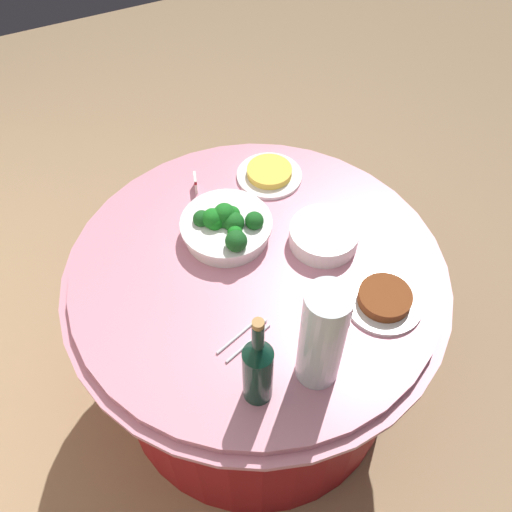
{
  "coord_description": "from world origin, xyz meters",
  "views": [
    {
      "loc": [
        -0.92,
        0.42,
        2.07
      ],
      "look_at": [
        0.0,
        0.0,
        0.79
      ],
      "focal_mm": 39.71,
      "sensor_mm": 36.0,
      "label": 1
    }
  ],
  "objects_px": {
    "plate_stack": "(324,237)",
    "decorative_fruit_vase": "(323,340)",
    "wine_bottle": "(258,369)",
    "label_placard_front": "(195,182)",
    "serving_tongs": "(246,337)",
    "food_plate_stir_fry": "(384,299)",
    "broccoli_bowl": "(227,226)",
    "food_plate_fried_egg": "(269,174)"
  },
  "relations": [
    {
      "from": "plate_stack",
      "to": "decorative_fruit_vase",
      "type": "distance_m",
      "value": 0.45
    },
    {
      "from": "plate_stack",
      "to": "serving_tongs",
      "type": "bearing_deg",
      "value": 120.05
    },
    {
      "from": "wine_bottle",
      "to": "serving_tongs",
      "type": "bearing_deg",
      "value": -13.04
    },
    {
      "from": "broccoli_bowl",
      "to": "food_plate_stir_fry",
      "type": "bearing_deg",
      "value": -143.61
    },
    {
      "from": "serving_tongs",
      "to": "food_plate_stir_fry",
      "type": "xyz_separation_m",
      "value": [
        -0.06,
        -0.4,
        0.01
      ]
    },
    {
      "from": "decorative_fruit_vase",
      "to": "label_placard_front",
      "type": "bearing_deg",
      "value": 3.63
    },
    {
      "from": "broccoli_bowl",
      "to": "food_plate_stir_fry",
      "type": "distance_m",
      "value": 0.51
    },
    {
      "from": "food_plate_fried_egg",
      "to": "broccoli_bowl",
      "type": "bearing_deg",
      "value": 128.3
    },
    {
      "from": "wine_bottle",
      "to": "food_plate_fried_egg",
      "type": "relative_size",
      "value": 1.53
    },
    {
      "from": "serving_tongs",
      "to": "food_plate_stir_fry",
      "type": "height_order",
      "value": "food_plate_stir_fry"
    },
    {
      "from": "wine_bottle",
      "to": "food_plate_stir_fry",
      "type": "bearing_deg",
      "value": -77.48
    },
    {
      "from": "wine_bottle",
      "to": "food_plate_fried_egg",
      "type": "bearing_deg",
      "value": -27.7
    },
    {
      "from": "decorative_fruit_vase",
      "to": "serving_tongs",
      "type": "height_order",
      "value": "decorative_fruit_vase"
    },
    {
      "from": "plate_stack",
      "to": "label_placard_front",
      "type": "height_order",
      "value": "plate_stack"
    },
    {
      "from": "broccoli_bowl",
      "to": "decorative_fruit_vase",
      "type": "relative_size",
      "value": 0.82
    },
    {
      "from": "broccoli_bowl",
      "to": "label_placard_front",
      "type": "relative_size",
      "value": 5.09
    },
    {
      "from": "wine_bottle",
      "to": "food_plate_stir_fry",
      "type": "height_order",
      "value": "wine_bottle"
    },
    {
      "from": "decorative_fruit_vase",
      "to": "food_plate_stir_fry",
      "type": "xyz_separation_m",
      "value": [
        0.1,
        -0.27,
        -0.13
      ]
    },
    {
      "from": "decorative_fruit_vase",
      "to": "serving_tongs",
      "type": "distance_m",
      "value": 0.26
    },
    {
      "from": "decorative_fruit_vase",
      "to": "food_plate_fried_egg",
      "type": "bearing_deg",
      "value": -15.67
    },
    {
      "from": "wine_bottle",
      "to": "food_plate_stir_fry",
      "type": "relative_size",
      "value": 1.53
    },
    {
      "from": "wine_bottle",
      "to": "food_plate_stir_fry",
      "type": "xyz_separation_m",
      "value": [
        0.1,
        -0.43,
        -0.11
      ]
    },
    {
      "from": "plate_stack",
      "to": "food_plate_fried_egg",
      "type": "relative_size",
      "value": 0.95
    },
    {
      "from": "plate_stack",
      "to": "food_plate_fried_egg",
      "type": "height_order",
      "value": "plate_stack"
    },
    {
      "from": "wine_bottle",
      "to": "food_plate_fried_egg",
      "type": "xyz_separation_m",
      "value": [
        0.69,
        -0.36,
        -0.11
      ]
    },
    {
      "from": "wine_bottle",
      "to": "label_placard_front",
      "type": "relative_size",
      "value": 6.11
    },
    {
      "from": "broccoli_bowl",
      "to": "decorative_fruit_vase",
      "type": "distance_m",
      "value": 0.53
    },
    {
      "from": "wine_bottle",
      "to": "decorative_fruit_vase",
      "type": "xyz_separation_m",
      "value": [
        -0.01,
        -0.17,
        0.02
      ]
    },
    {
      "from": "serving_tongs",
      "to": "wine_bottle",
      "type": "bearing_deg",
      "value": 166.96
    },
    {
      "from": "plate_stack",
      "to": "food_plate_fried_egg",
      "type": "bearing_deg",
      "value": 4.5
    },
    {
      "from": "broccoli_bowl",
      "to": "food_plate_fried_egg",
      "type": "bearing_deg",
      "value": -51.7
    },
    {
      "from": "decorative_fruit_vase",
      "to": "food_plate_fried_egg",
      "type": "relative_size",
      "value": 1.55
    },
    {
      "from": "broccoli_bowl",
      "to": "label_placard_front",
      "type": "xyz_separation_m",
      "value": [
        0.23,
        0.01,
        -0.02
      ]
    },
    {
      "from": "wine_bottle",
      "to": "food_plate_fried_egg",
      "type": "distance_m",
      "value": 0.79
    },
    {
      "from": "plate_stack",
      "to": "serving_tongs",
      "type": "xyz_separation_m",
      "value": [
        -0.2,
        0.35,
        -0.03
      ]
    },
    {
      "from": "plate_stack",
      "to": "wine_bottle",
      "type": "bearing_deg",
      "value": 132.8
    },
    {
      "from": "broccoli_bowl",
      "to": "plate_stack",
      "type": "height_order",
      "value": "broccoli_bowl"
    },
    {
      "from": "plate_stack",
      "to": "decorative_fruit_vase",
      "type": "bearing_deg",
      "value": 148.91
    },
    {
      "from": "broccoli_bowl",
      "to": "wine_bottle",
      "type": "xyz_separation_m",
      "value": [
        -0.51,
        0.13,
        0.08
      ]
    },
    {
      "from": "label_placard_front",
      "to": "plate_stack",
      "type": "bearing_deg",
      "value": -144.83
    },
    {
      "from": "broccoli_bowl",
      "to": "wine_bottle",
      "type": "distance_m",
      "value": 0.53
    },
    {
      "from": "plate_stack",
      "to": "decorative_fruit_vase",
      "type": "xyz_separation_m",
      "value": [
        -0.37,
        0.22,
        0.12
      ]
    }
  ]
}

